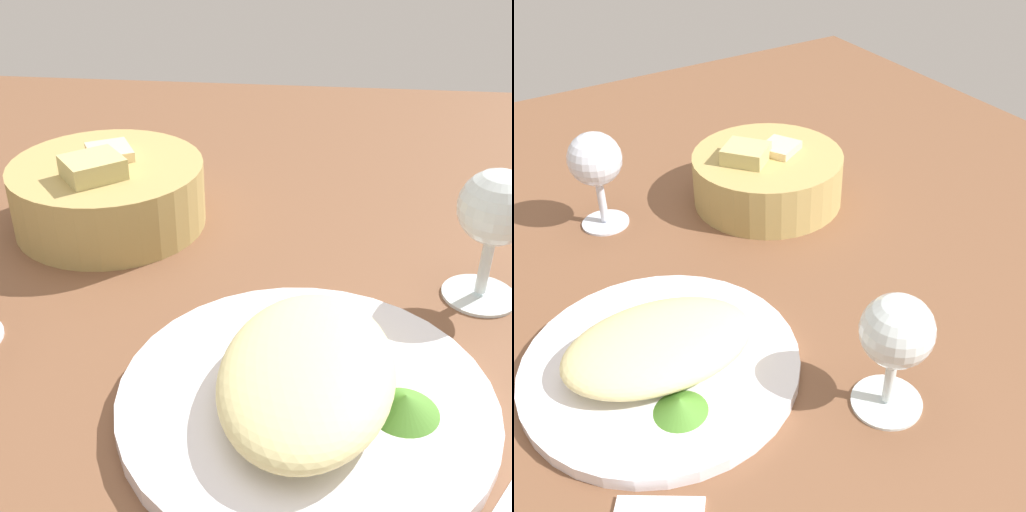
# 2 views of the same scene
# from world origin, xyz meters

# --- Properties ---
(ground_plane) EXTENTS (1.40, 1.40, 0.02)m
(ground_plane) POSITION_xyz_m (0.00, 0.00, -0.01)
(ground_plane) COLOR brown
(plate) EXTENTS (0.27, 0.27, 0.01)m
(plate) POSITION_xyz_m (-0.06, -0.04, 0.01)
(plate) COLOR white
(plate) RESTS_ON ground_plane
(omelette) EXTENTS (0.19, 0.14, 0.04)m
(omelette) POSITION_xyz_m (-0.06, -0.04, 0.03)
(omelette) COLOR beige
(omelette) RESTS_ON plate
(lettuce_garnish) EXTENTS (0.05, 0.05, 0.02)m
(lettuce_garnish) POSITION_xyz_m (-0.07, -0.11, 0.02)
(lettuce_garnish) COLOR #48822A
(lettuce_garnish) RESTS_ON plate
(bread_basket) EXTENTS (0.20, 0.20, 0.09)m
(bread_basket) POSITION_xyz_m (0.19, 0.18, 0.04)
(bread_basket) COLOR tan
(bread_basket) RESTS_ON ground_plane
(wine_glass_near) EXTENTS (0.07, 0.07, 0.12)m
(wine_glass_near) POSITION_xyz_m (0.09, -0.19, 0.08)
(wine_glass_near) COLOR silver
(wine_glass_near) RESTS_ON ground_plane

